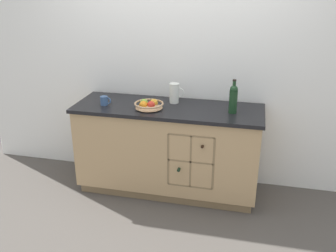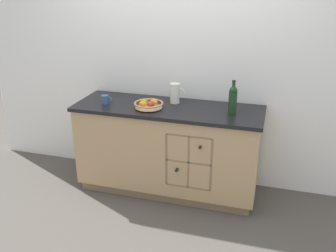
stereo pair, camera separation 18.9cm
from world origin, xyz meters
TOP-DOWN VIEW (x-y plane):
  - ground_plane at (0.00, 0.00)m, footprint 14.00×14.00m
  - back_wall at (0.00, 0.36)m, footprint 4.40×0.06m
  - kitchen_island at (0.00, -0.00)m, footprint 1.81×0.64m
  - fruit_bowl at (-0.16, -0.09)m, footprint 0.28×0.28m
  - white_pitcher at (0.03, 0.13)m, footprint 0.15×0.10m
  - ceramic_mug at (-0.61, -0.08)m, footprint 0.11×0.07m
  - standing_wine_bottle at (0.61, -0.03)m, footprint 0.08×0.08m

SIDE VIEW (x-z plane):
  - ground_plane at x=0.00m, z-range 0.00..0.00m
  - kitchen_island at x=0.00m, z-range 0.01..0.91m
  - fruit_bowl at x=-0.16m, z-range 0.90..0.98m
  - ceramic_mug at x=-0.61m, z-range 0.90..0.99m
  - white_pitcher at x=0.03m, z-range 0.91..1.10m
  - standing_wine_bottle at x=0.61m, z-range 0.89..1.20m
  - back_wall at x=0.00m, z-range 0.00..2.55m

